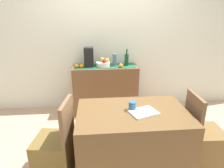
# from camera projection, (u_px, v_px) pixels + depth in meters

# --- Properties ---
(ground_plane) EXTENTS (6.40, 6.40, 0.02)m
(ground_plane) POSITION_uv_depth(u_px,v_px,m) (114.00, 139.00, 2.86)
(ground_plane) COLOR tan
(ground_plane) RESTS_ON ground
(room_wall_rear) EXTENTS (6.40, 0.06, 2.70)m
(room_wall_rear) POSITION_uv_depth(u_px,v_px,m) (108.00, 37.00, 3.51)
(room_wall_rear) COLOR silver
(room_wall_rear) RESTS_ON ground
(sideboard_console) EXTENTS (1.15, 0.42, 0.86)m
(sideboard_console) POSITION_uv_depth(u_px,v_px,m) (105.00, 89.00, 3.57)
(sideboard_console) COLOR brown
(sideboard_console) RESTS_ON ground
(table_runner) EXTENTS (1.08, 0.32, 0.01)m
(table_runner) POSITION_uv_depth(u_px,v_px,m) (105.00, 66.00, 3.42)
(table_runner) COLOR #17573B
(table_runner) RESTS_ON sideboard_console
(fruit_bowl) EXTENTS (0.25, 0.25, 0.07)m
(fruit_bowl) POSITION_uv_depth(u_px,v_px,m) (103.00, 64.00, 3.41)
(fruit_bowl) COLOR white
(fruit_bowl) RESTS_ON table_runner
(apple_front) EXTENTS (0.08, 0.08, 0.08)m
(apple_front) POSITION_uv_depth(u_px,v_px,m) (102.00, 60.00, 3.42)
(apple_front) COLOR gold
(apple_front) RESTS_ON fruit_bowl
(apple_right) EXTENTS (0.07, 0.07, 0.07)m
(apple_right) POSITION_uv_depth(u_px,v_px,m) (104.00, 61.00, 3.32)
(apple_right) COLOR red
(apple_right) RESTS_ON fruit_bowl
(apple_center) EXTENTS (0.07, 0.07, 0.07)m
(apple_center) POSITION_uv_depth(u_px,v_px,m) (107.00, 60.00, 3.38)
(apple_center) COLOR gold
(apple_center) RESTS_ON fruit_bowl
(wine_bottle) EXTENTS (0.07, 0.07, 0.30)m
(wine_bottle) POSITION_uv_depth(u_px,v_px,m) (127.00, 60.00, 3.42)
(wine_bottle) COLOR #0F4026
(wine_bottle) RESTS_ON sideboard_console
(coffee_maker) EXTENTS (0.16, 0.18, 0.34)m
(coffee_maker) POSITION_uv_depth(u_px,v_px,m) (89.00, 57.00, 3.34)
(coffee_maker) COLOR black
(coffee_maker) RESTS_ON sideboard_console
(ceramic_vase) EXTENTS (0.08, 0.08, 0.22)m
(ceramic_vase) POSITION_uv_depth(u_px,v_px,m) (115.00, 60.00, 3.40)
(ceramic_vase) COLOR slate
(ceramic_vase) RESTS_ON sideboard_console
(orange_loose_mid) EXTENTS (0.08, 0.08, 0.08)m
(orange_loose_mid) POSITION_uv_depth(u_px,v_px,m) (82.00, 66.00, 3.30)
(orange_loose_mid) COLOR orange
(orange_loose_mid) RESTS_ON sideboard_console
(orange_loose_end) EXTENTS (0.07, 0.07, 0.07)m
(orange_loose_end) POSITION_uv_depth(u_px,v_px,m) (121.00, 66.00, 3.33)
(orange_loose_end) COLOR orange
(orange_loose_end) RESTS_ON sideboard_console
(orange_loose_near_bowl) EXTENTS (0.07, 0.07, 0.07)m
(orange_loose_near_bowl) POSITION_uv_depth(u_px,v_px,m) (77.00, 66.00, 3.30)
(orange_loose_near_bowl) COLOR orange
(orange_loose_near_bowl) RESTS_ON sideboard_console
(dining_table) EXTENTS (1.21, 0.78, 0.74)m
(dining_table) POSITION_uv_depth(u_px,v_px,m) (132.00, 140.00, 2.22)
(dining_table) COLOR brown
(dining_table) RESTS_ON ground
(open_book) EXTENTS (0.33, 0.29, 0.02)m
(open_book) POSITION_uv_depth(u_px,v_px,m) (143.00, 112.00, 2.06)
(open_book) COLOR white
(open_book) RESTS_ON dining_table
(coffee_cup) EXTENTS (0.08, 0.08, 0.10)m
(coffee_cup) POSITION_uv_depth(u_px,v_px,m) (132.00, 106.00, 2.11)
(coffee_cup) COLOR #2C5887
(coffee_cup) RESTS_ON dining_table
(chair_near_window) EXTENTS (0.45, 0.45, 0.90)m
(chair_near_window) POSITION_uv_depth(u_px,v_px,m) (56.00, 152.00, 2.18)
(chair_near_window) COLOR brown
(chair_near_window) RESTS_ON ground
(chair_by_corner) EXTENTS (0.42, 0.42, 0.90)m
(chair_by_corner) POSITION_uv_depth(u_px,v_px,m) (202.00, 143.00, 2.33)
(chair_by_corner) COLOR brown
(chair_by_corner) RESTS_ON ground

